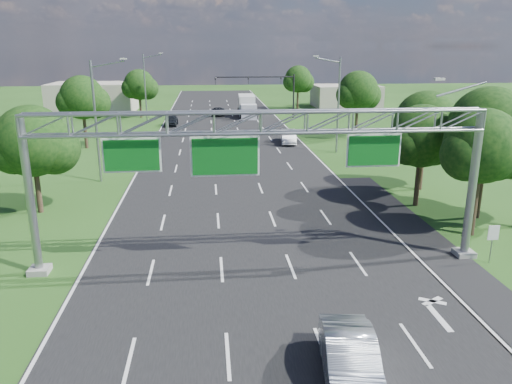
{
  "coord_description": "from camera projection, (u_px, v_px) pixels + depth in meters",
  "views": [
    {
      "loc": [
        -2.3,
        -12.08,
        11.04
      ],
      "look_at": [
        0.39,
        15.75,
        2.87
      ],
      "focal_mm": 35.0,
      "sensor_mm": 36.0,
      "label": 1
    }
  ],
  "objects": [
    {
      "name": "tree_verge_re",
      "position": [
        298.0,
        80.0,
        89.25
      ],
      "size": [
        5.76,
        4.8,
        7.84
      ],
      "color": "#2D2116",
      "rests_on": "ground"
    },
    {
      "name": "regulatory_sign",
      "position": [
        493.0,
        236.0,
        26.07
      ],
      "size": [
        0.6,
        0.08,
        2.1
      ],
      "color": "gray",
      "rests_on": "ground"
    },
    {
      "name": "traffic_signal",
      "position": [
        271.0,
        86.0,
        76.19
      ],
      "size": [
        12.21,
        0.24,
        7.0
      ],
      "color": "black",
      "rests_on": "ground"
    },
    {
      "name": "car_queue_b",
      "position": [
        218.0,
        112.0,
        82.59
      ],
      "size": [
        2.23,
        4.68,
        1.29
      ],
      "primitive_type": "imported",
      "rotation": [
        0.0,
        0.0,
        -0.02
      ],
      "color": "black",
      "rests_on": "ground"
    },
    {
      "name": "tree_cluster_right",
      "position": [
        467.0,
        136.0,
        33.07
      ],
      "size": [
        9.91,
        14.6,
        8.68
      ],
      "color": "#2D2116",
      "rests_on": "ground"
    },
    {
      "name": "tree_verge_la",
      "position": [
        34.0,
        144.0,
        33.28
      ],
      "size": [
        5.76,
        4.8,
        7.4
      ],
      "color": "#2D2116",
      "rests_on": "ground"
    },
    {
      "name": "box_truck",
      "position": [
        247.0,
        106.0,
        81.56
      ],
      "size": [
        2.78,
        8.91,
        3.35
      ],
      "rotation": [
        0.0,
        0.0,
        -0.04
      ],
      "color": "silver",
      "rests_on": "ground"
    },
    {
      "name": "building_left",
      "position": [
        93.0,
        98.0,
        86.63
      ],
      "size": [
        14.0,
        10.0,
        5.0
      ],
      "primitive_type": "cube",
      "color": "#A59C8B",
      "rests_on": "ground"
    },
    {
      "name": "streetlight_r_mid",
      "position": [
        337.0,
        100.0,
        52.55
      ],
      "size": [
        2.97,
        0.22,
        10.16
      ],
      "color": "gray",
      "rests_on": "ground"
    },
    {
      "name": "tree_verge_rd",
      "position": [
        359.0,
        93.0,
        60.66
      ],
      "size": [
        5.76,
        4.8,
        8.28
      ],
      "color": "#2D2116",
      "rests_on": "ground"
    },
    {
      "name": "streetlight_l_near",
      "position": [
        98.0,
        116.0,
        40.9
      ],
      "size": [
        2.97,
        0.22,
        10.16
      ],
      "color": "gray",
      "rests_on": "ground"
    },
    {
      "name": "ground",
      "position": [
        236.0,
        178.0,
        43.52
      ],
      "size": [
        220.0,
        220.0,
        0.0
      ],
      "primitive_type": "plane",
      "color": "#204414",
      "rests_on": "ground"
    },
    {
      "name": "road_flare",
      "position": [
        425.0,
        243.0,
        29.17
      ],
      "size": [
        3.0,
        30.0,
        0.02
      ],
      "primitive_type": "cube",
      "color": "black",
      "rests_on": "ground"
    },
    {
      "name": "sign_gantry",
      "position": [
        262.0,
        135.0,
        24.41
      ],
      "size": [
        23.5,
        1.0,
        9.56
      ],
      "color": "gray",
      "rests_on": "ground"
    },
    {
      "name": "building_right",
      "position": [
        346.0,
        96.0,
        94.85
      ],
      "size": [
        12.0,
        9.0,
        4.0
      ],
      "primitive_type": "cube",
      "color": "#A59C8B",
      "rests_on": "ground"
    },
    {
      "name": "car_queue_c",
      "position": [
        171.0,
        121.0,
        72.12
      ],
      "size": [
        1.92,
        4.4,
        1.48
      ],
      "primitive_type": "imported",
      "rotation": [
        0.0,
        0.0,
        -0.04
      ],
      "color": "black",
      "rests_on": "ground"
    },
    {
      "name": "silver_sedan",
      "position": [
        350.0,
        361.0,
        16.85
      ],
      "size": [
        2.4,
        5.23,
        1.66
      ],
      "primitive_type": "imported",
      "rotation": [
        0.0,
        0.0,
        -0.13
      ],
      "color": "#ABB1B6",
      "rests_on": "ground"
    },
    {
      "name": "road",
      "position": [
        236.0,
        178.0,
        43.52
      ],
      "size": [
        18.0,
        180.0,
        0.02
      ],
      "primitive_type": "cube",
      "color": "black",
      "rests_on": "ground"
    },
    {
      "name": "tree_verge_lc",
      "position": [
        140.0,
        86.0,
        79.17
      ],
      "size": [
        5.76,
        4.8,
        7.62
      ],
      "color": "#2D2116",
      "rests_on": "ground"
    },
    {
      "name": "car_queue_d",
      "position": [
        289.0,
        137.0,
        58.95
      ],
      "size": [
        2.23,
        5.03,
        1.6
      ],
      "primitive_type": "imported",
      "rotation": [
        0.0,
        0.0,
        -0.11
      ],
      "color": "white",
      "rests_on": "ground"
    },
    {
      "name": "tree_verge_lb",
      "position": [
        83.0,
        100.0,
        54.89
      ],
      "size": [
        5.76,
        4.8,
        8.06
      ],
      "color": "#2D2116",
      "rests_on": "ground"
    },
    {
      "name": "streetlight_l_far",
      "position": [
        146.0,
        85.0,
        74.34
      ],
      "size": [
        2.97,
        0.22,
        10.16
      ],
      "color": "gray",
      "rests_on": "ground"
    }
  ]
}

